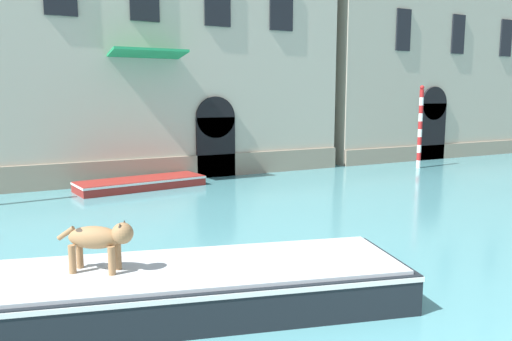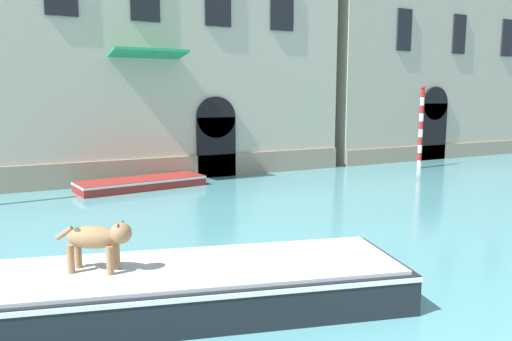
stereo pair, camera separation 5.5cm
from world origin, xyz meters
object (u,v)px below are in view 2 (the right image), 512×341
(dog_on_deck, at_px, (98,238))
(boat_moored_near_palazzo, at_px, (141,183))
(boat_foreground, at_px, (151,289))
(mooring_pole_0, at_px, (421,127))

(dog_on_deck, distance_m, boat_moored_near_palazzo, 11.59)
(boat_foreground, xyz_separation_m, mooring_pole_0, (16.45, 10.36, 1.66))
(boat_foreground, distance_m, dog_on_deck, 1.22)
(boat_foreground, relative_size, boat_moored_near_palazzo, 1.76)
(mooring_pole_0, bearing_deg, dog_on_deck, -149.60)
(dog_on_deck, height_order, boat_moored_near_palazzo, dog_on_deck)
(boat_moored_near_palazzo, bearing_deg, dog_on_deck, -115.01)
(boat_foreground, distance_m, boat_moored_near_palazzo, 11.58)
(boat_moored_near_palazzo, xyz_separation_m, mooring_pole_0, (13.75, -0.90, 1.85))
(dog_on_deck, xyz_separation_m, mooring_pole_0, (17.22, 10.10, 0.75))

